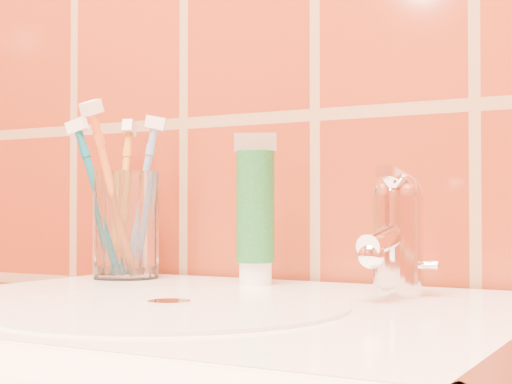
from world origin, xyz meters
The scene contains 7 objects.
glass_tumbler centered at (-0.21, 1.12, 0.91)m, with size 0.08×0.08×0.13m, color white.
toothpaste_tube centered at (-0.04, 1.12, 0.93)m, with size 0.05×0.04×0.17m.
faucet centered at (0.14, 1.09, 0.91)m, with size 0.05×0.11×0.12m.
toothbrush_0 centered at (-0.24, 1.10, 0.94)m, with size 0.08×0.04×0.20m, color #0D5D6F, non-canonical shape.
toothbrush_1 centered at (-0.20, 1.08, 0.95)m, with size 0.03×0.09×0.21m, color #D16325, non-canonical shape.
toothbrush_2 centered at (-0.20, 1.13, 0.95)m, with size 0.05×0.04×0.20m, color #6F95C5, non-canonical shape.
toothbrush_3 centered at (-0.23, 1.14, 0.95)m, with size 0.04×0.07×0.20m, color #C57922, non-canonical shape.
Camera 1 is at (0.38, 0.38, 0.93)m, focal length 55.00 mm.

